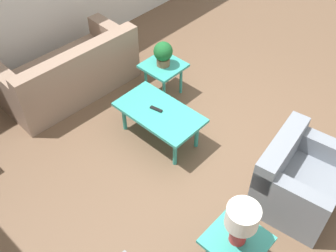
{
  "coord_description": "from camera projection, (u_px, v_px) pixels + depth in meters",
  "views": [
    {
      "loc": [
        -1.78,
        2.67,
        3.64
      ],
      "look_at": [
        0.32,
        0.41,
        0.55
      ],
      "focal_mm": 42.0,
      "sensor_mm": 36.0,
      "label": 1
    }
  ],
  "objects": [
    {
      "name": "coffee_table",
      "position": [
        159.0,
        114.0,
        4.73
      ],
      "size": [
        1.07,
        0.59,
        0.45
      ],
      "color": "teal",
      "rests_on": "ground_plane"
    },
    {
      "name": "side_table_plant",
      "position": [
        163.0,
        69.0,
        5.32
      ],
      "size": [
        0.51,
        0.51,
        0.49
      ],
      "color": "teal",
      "rests_on": "ground_plane"
    },
    {
      "name": "potted_plant",
      "position": [
        163.0,
        53.0,
        5.14
      ],
      "size": [
        0.25,
        0.25,
        0.34
      ],
      "color": "brown",
      "rests_on": "side_table_plant"
    },
    {
      "name": "ground_plane",
      "position": [
        210.0,
        153.0,
        4.81
      ],
      "size": [
        14.0,
        14.0,
        0.0
      ],
      "primitive_type": "plane",
      "color": "brown"
    },
    {
      "name": "remote_control",
      "position": [
        156.0,
        109.0,
        4.7
      ],
      "size": [
        0.16,
        0.07,
        0.02
      ],
      "color": "black",
      "rests_on": "coffee_table"
    },
    {
      "name": "armchair",
      "position": [
        297.0,
        180.0,
        4.12
      ],
      "size": [
        0.88,
        1.0,
        0.79
      ],
      "rotation": [
        0.0,
        0.0,
        -1.44
      ],
      "color": "slate",
      "rests_on": "ground_plane"
    },
    {
      "name": "table_lamp",
      "position": [
        242.0,
        221.0,
        3.24
      ],
      "size": [
        0.29,
        0.29,
        0.46
      ],
      "color": "red",
      "rests_on": "side_table_lamp"
    },
    {
      "name": "side_table_lamp",
      "position": [
        236.0,
        243.0,
        3.51
      ],
      "size": [
        0.51,
        0.51,
        0.49
      ],
      "color": "teal",
      "rests_on": "ground_plane"
    },
    {
      "name": "sofa",
      "position": [
        71.0,
        74.0,
        5.43
      ],
      "size": [
        0.98,
        1.88,
        0.82
      ],
      "rotation": [
        0.0,
        0.0,
        1.53
      ],
      "color": "gray",
      "rests_on": "ground_plane"
    }
  ]
}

